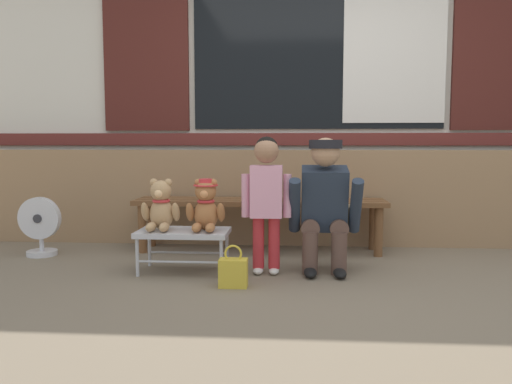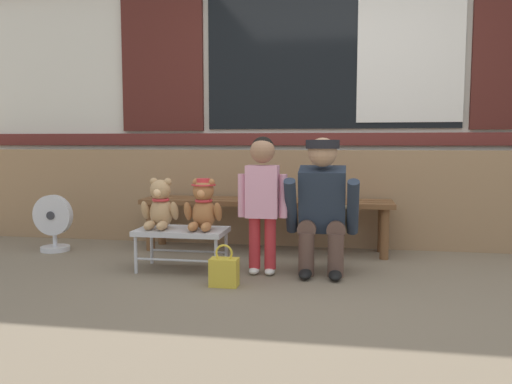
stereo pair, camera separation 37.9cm
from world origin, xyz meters
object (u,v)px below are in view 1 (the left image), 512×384
at_px(teddy_bear_plain, 161,207).
at_px(child_standing, 266,190).
at_px(handbag_on_ground, 233,272).
at_px(floor_fan, 40,227).
at_px(wooden_bench_long, 260,207).
at_px(adult_crouching, 326,205).
at_px(small_display_bench, 183,235).
at_px(teddy_bear_with_hat, 206,206).

height_order(teddy_bear_plain, child_standing, child_standing).
height_order(teddy_bear_plain, handbag_on_ground, teddy_bear_plain).
bearing_deg(child_standing, floor_fan, 166.79).
distance_m(wooden_bench_long, child_standing, 0.79).
bearing_deg(child_standing, adult_crouching, 12.42).
relative_size(adult_crouching, floor_fan, 1.98).
distance_m(child_standing, handbag_on_ground, 0.64).
height_order(small_display_bench, floor_fan, floor_fan).
xyz_separation_m(wooden_bench_long, teddy_bear_with_hat, (-0.33, -0.74, 0.10)).
relative_size(wooden_bench_long, teddy_bear_plain, 5.78).
bearing_deg(adult_crouching, child_standing, -167.58).
distance_m(small_display_bench, teddy_bear_plain, 0.25).
relative_size(teddy_bear_with_hat, adult_crouching, 0.38).
bearing_deg(small_display_bench, child_standing, -0.99).
distance_m(teddy_bear_plain, teddy_bear_with_hat, 0.32).
distance_m(wooden_bench_long, small_display_bench, 0.90).
bearing_deg(adult_crouching, teddy_bear_with_hat, -174.63).
xyz_separation_m(small_display_bench, teddy_bear_with_hat, (0.16, 0.00, 0.21)).
xyz_separation_m(small_display_bench, floor_fan, (-1.27, 0.43, -0.03)).
distance_m(teddy_bear_plain, floor_fan, 1.21).
distance_m(teddy_bear_plain, handbag_on_ground, 0.76).
bearing_deg(small_display_bench, teddy_bear_with_hat, 0.77).
xyz_separation_m(child_standing, floor_fan, (-1.86, 0.44, -0.35)).
bearing_deg(teddy_bear_plain, adult_crouching, 3.93).
relative_size(child_standing, floor_fan, 2.00).
distance_m(handbag_on_ground, floor_fan, 1.85).
bearing_deg(child_standing, teddy_bear_plain, 179.11).
height_order(adult_crouching, handbag_on_ground, adult_crouching).
relative_size(teddy_bear_plain, child_standing, 0.38).
bearing_deg(wooden_bench_long, teddy_bear_plain, -131.35).
height_order(small_display_bench, handbag_on_ground, small_display_bench).
relative_size(teddy_bear_plain, handbag_on_ground, 1.34).
height_order(child_standing, handbag_on_ground, child_standing).
bearing_deg(teddy_bear_with_hat, handbag_on_ground, -56.75).
bearing_deg(child_standing, wooden_bench_long, 97.34).
xyz_separation_m(teddy_bear_plain, child_standing, (0.75, -0.01, 0.13)).
relative_size(child_standing, adult_crouching, 1.01).
bearing_deg(handbag_on_ground, teddy_bear_plain, 147.12).
bearing_deg(child_standing, teddy_bear_with_hat, 178.36).
relative_size(teddy_bear_with_hat, handbag_on_ground, 1.34).
bearing_deg(wooden_bench_long, child_standing, -82.66).
height_order(wooden_bench_long, small_display_bench, wooden_bench_long).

